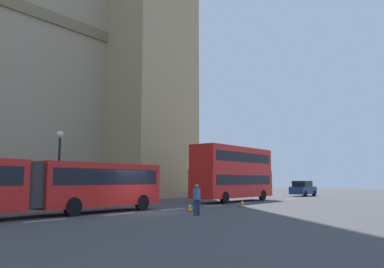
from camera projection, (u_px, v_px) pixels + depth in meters
The scene contains 9 objects.
ground_plane at pixel (140, 212), 23.16m from camera, with size 160.00×160.00×0.00m, color #424244.
lane_centre_marking at pixel (173, 209), 25.49m from camera, with size 39.00×0.16×0.01m.
articulated_bus at pixel (25, 183), 19.75m from camera, with size 17.36×2.54×2.90m.
double_decker_bus at pixel (234, 172), 35.40m from camera, with size 10.23×2.54×4.90m.
sedan_lead at pixel (303, 189), 47.75m from camera, with size 4.40×1.86×1.85m.
traffic_cone_west at pixel (190, 207), 23.78m from camera, with size 0.36×0.36×0.58m.
traffic_cone_middle at pixel (242, 203), 27.73m from camera, with size 0.36×0.36×0.58m.
street_lamp at pixel (59, 163), 26.41m from camera, with size 0.44×0.44×5.27m.
pedestrian_near_cones at pixel (197, 198), 21.14m from camera, with size 0.39×0.46×1.69m.
Camera 1 is at (-16.59, -17.01, 1.87)m, focal length 36.27 mm.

